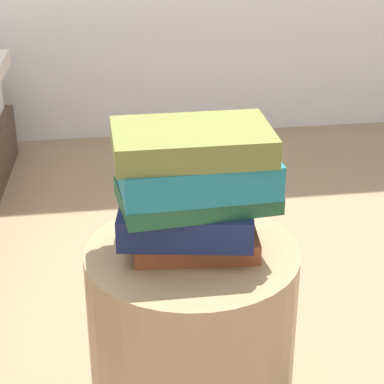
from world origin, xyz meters
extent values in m
cylinder|color=tan|center=(0.00, 0.00, 0.26)|extent=(0.41, 0.41, 0.51)
cube|color=#994723|center=(0.01, 0.01, 0.53)|extent=(0.24, 0.17, 0.04)
cube|color=#19234C|center=(-0.01, 0.00, 0.58)|extent=(0.27, 0.20, 0.06)
cube|color=#1E512D|center=(0.01, 0.00, 0.63)|extent=(0.29, 0.19, 0.03)
cube|color=#1E727F|center=(0.01, 0.00, 0.68)|extent=(0.28, 0.19, 0.06)
cube|color=olive|center=(0.00, 0.00, 0.73)|extent=(0.28, 0.18, 0.05)
camera|label=1|loc=(-0.17, -1.18, 1.20)|focal=68.27mm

